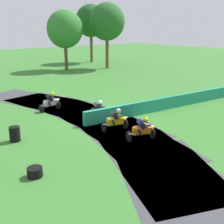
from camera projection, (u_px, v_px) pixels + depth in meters
The scene contains 12 objects.
ground_plane at pixel (105, 122), 18.80m from camera, with size 120.00×120.00×0.00m, color #38752D.
track_asphalt at pixel (93, 124), 18.34m from camera, with size 8.97×26.08×0.01m.
safety_barrier at pixel (169, 103), 21.66m from camera, with size 0.30×14.29×0.90m, color #1E8466.
motorcycle_lead_orange at pixel (143, 129), 15.62m from camera, with size 1.68×1.17×1.43m.
motorcycle_chase_yellow at pixel (116, 120), 17.07m from camera, with size 1.70×1.07×1.43m.
motorcycle_trailing_black at pixel (98, 111), 18.93m from camera, with size 1.70×0.92×1.43m.
motorcycle_fourth_white at pixel (51, 102), 21.11m from camera, with size 1.68×0.89×1.43m.
tire_stack_near at pixel (35, 172), 11.98m from camera, with size 0.63×0.63×0.40m.
tire_stack_mid_a at pixel (15, 134), 15.58m from camera, with size 0.56×0.56×0.80m.
tree_far_right at pixel (91, 21), 46.79m from camera, with size 4.87×4.87×9.09m.
tree_mid_rise at pixel (107, 22), 40.00m from camera, with size 4.83×4.83×8.87m.
tree_behind_barrier at pixel (65, 29), 38.98m from camera, with size 4.77×4.77×7.89m.
Camera 1 is at (-10.88, -14.15, 5.98)m, focal length 47.17 mm.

